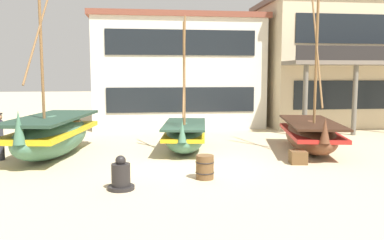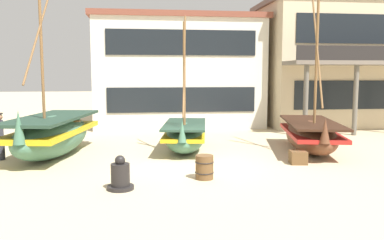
{
  "view_description": "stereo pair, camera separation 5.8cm",
  "coord_description": "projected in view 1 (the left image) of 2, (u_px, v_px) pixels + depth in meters",
  "views": [
    {
      "loc": [
        -1.86,
        -13.22,
        3.04
      ],
      "look_at": [
        0.0,
        1.0,
        1.4
      ],
      "focal_mm": 37.55,
      "sensor_mm": 36.0,
      "label": 1
    },
    {
      "loc": [
        -1.8,
        -13.22,
        3.04
      ],
      "look_at": [
        0.0,
        1.0,
        1.4
      ],
      "focal_mm": 37.55,
      "sensor_mm": 36.0,
      "label": 2
    }
  ],
  "objects": [
    {
      "name": "cargo_crate",
      "position": [
        298.0,
        157.0,
        13.66
      ],
      "size": [
        0.6,
        0.6,
        0.45
      ],
      "primitive_type": "cube",
      "rotation": [
        0.0,
        0.0,
        1.45
      ],
      "color": "brown",
      "rests_on": "ground"
    },
    {
      "name": "fishing_boat_near_left",
      "position": [
        310.0,
        134.0,
        15.84
      ],
      "size": [
        2.86,
        5.23,
        6.63
      ],
      "color": "brown",
      "rests_on": "ground"
    },
    {
      "name": "harbor_building_main",
      "position": [
        176.0,
        72.0,
        24.68
      ],
      "size": [
        9.89,
        6.89,
        6.38
      ],
      "color": "silver",
      "rests_on": "ground"
    },
    {
      "name": "ground_plane",
      "position": [
        196.0,
        164.0,
        13.6
      ],
      "size": [
        120.0,
        120.0,
        0.0
      ],
      "primitive_type": "plane",
      "color": "#CCB78E"
    },
    {
      "name": "capstan_winch",
      "position": [
        121.0,
        176.0,
        10.59
      ],
      "size": [
        0.71,
        0.71,
        0.92
      ],
      "color": "black",
      "rests_on": "ground"
    },
    {
      "name": "fishing_boat_centre_large",
      "position": [
        52.0,
        134.0,
        14.84
      ],
      "size": [
        2.86,
        5.68,
        6.79
      ],
      "color": "#427056",
      "rests_on": "ground"
    },
    {
      "name": "wooden_barrel",
      "position": [
        205.0,
        167.0,
        11.66
      ],
      "size": [
        0.56,
        0.56,
        0.7
      ],
      "color": "brown",
      "rests_on": "ground"
    },
    {
      "name": "fishing_boat_far_right",
      "position": [
        185.0,
        135.0,
        15.89
      ],
      "size": [
        2.2,
        4.21,
        5.31
      ],
      "color": "#427056",
      "rests_on": "ground"
    },
    {
      "name": "harbor_building_annex",
      "position": [
        337.0,
        64.0,
        24.34
      ],
      "size": [
        9.4,
        7.87,
        7.31
      ],
      "color": "beige",
      "rests_on": "ground"
    },
    {
      "name": "fisherman_by_hull",
      "position": [
        0.0,
        137.0,
        14.19
      ],
      "size": [
        0.33,
        0.41,
        1.68
      ],
      "color": "#33333D",
      "rests_on": "ground"
    }
  ]
}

